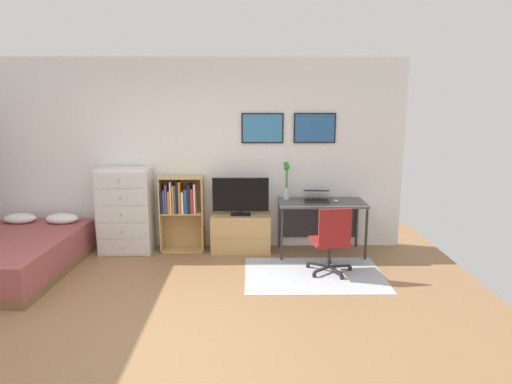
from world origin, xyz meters
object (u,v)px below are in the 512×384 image
tv_stand (241,233)px  television (241,197)px  bed (14,255)px  dresser (126,211)px  desk (321,210)px  laptop (317,196)px  office_chair (332,239)px  bookshelf (181,206)px  computer_mouse (336,201)px  bamboo_vase (286,181)px

tv_stand → television: 0.53m
bed → dresser: 1.48m
desk → bed: bearing=-168.7°
dresser → laptop: 2.68m
office_chair → laptop: 0.95m
bed → dresser: dresser is taller
bed → bookshelf: size_ratio=1.94×
television → bed: bearing=-164.3°
computer_mouse → bamboo_vase: bamboo_vase is taller
bookshelf → desk: 1.97m
television → computer_mouse: size_ratio=7.55×
dresser → bookshelf: size_ratio=1.12×
television → desk: 1.14m
office_chair → laptop: laptop is taller
dresser → computer_mouse: (2.93, -0.10, 0.16)m
bed → bookshelf: bearing=25.6°
bookshelf → office_chair: 2.20m
desk → computer_mouse: size_ratio=11.46×
desk → office_chair: bearing=-89.3°
bed → tv_stand: bearing=18.1°
bamboo_vase → bed: bearing=-165.5°
laptop → bamboo_vase: 0.47m
television → bamboo_vase: 0.68m
bed → tv_stand: (2.80, 0.81, 0.04)m
bamboo_vase → laptop: bearing=-13.1°
tv_stand → laptop: (1.06, -0.01, 0.53)m
dresser → laptop: bearing=0.0°
television → laptop: bearing=0.5°
laptop → bamboo_vase: bearing=170.8°
tv_stand → office_chair: (1.13, -0.90, 0.19)m
dresser → desk: dresser is taller
desk → office_chair: 0.89m
laptop → tv_stand: bearing=-176.8°
desk → office_chair: (0.01, -0.87, -0.15)m
bed → office_chair: office_chair is taller
bookshelf → laptop: bearing=-1.7°
bed → computer_mouse: bearing=11.6°
bed → bamboo_vase: bearing=16.5°
dresser → bookshelf: (0.77, 0.06, 0.05)m
tv_stand → office_chair: 1.46m
television → bamboo_vase: size_ratio=1.48×
office_chair → bamboo_vase: bamboo_vase is taller
television → computer_mouse: 1.32m
dresser → office_chair: dresser is taller
tv_stand → office_chair: bearing=-38.5°
bed → television: size_ratio=2.64×
computer_mouse → dresser: bearing=178.0°
office_chair → bamboo_vase: 1.22m
bookshelf → laptop: size_ratio=2.65×
tv_stand → bamboo_vase: (0.64, 0.08, 0.73)m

